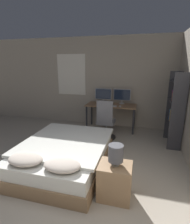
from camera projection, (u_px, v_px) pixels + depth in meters
The scene contains 11 objects.
wall_back at pixel (109, 83), 5.36m from camera, with size 12.00×0.08×2.70m.
bed at pixel (64, 154), 3.31m from camera, with size 1.55×1.97×0.57m.
nightstand at pixel (115, 181), 2.53m from camera, with size 0.47×0.39×0.53m.
bedside_lamp at pixel (116, 153), 2.41m from camera, with size 0.21×0.21×0.31m.
desk at pixel (111, 108), 5.14m from camera, with size 1.45×0.64×0.76m.
monitor_left at pixel (103, 95), 5.32m from camera, with size 0.51×0.16×0.44m.
monitor_right at pixel (122, 95), 5.18m from camera, with size 0.51×0.16×0.44m.
keyboard at pixel (110, 106), 4.91m from camera, with size 0.39×0.13×0.02m.
computer_mouse at pixel (120, 106), 4.84m from camera, with size 0.07×0.05×0.04m.
office_chair at pixel (106, 124), 4.50m from camera, with size 0.52×0.52×1.05m.
bookshelf at pixel (176, 107), 4.01m from camera, with size 0.30×0.71×1.74m.
Camera 1 is at (0.97, -1.40, 1.90)m, focal length 28.00 mm.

